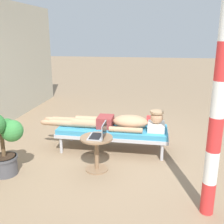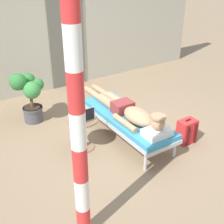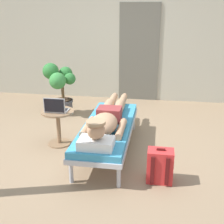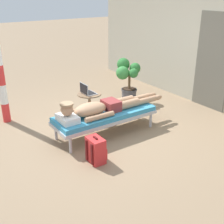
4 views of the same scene
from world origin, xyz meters
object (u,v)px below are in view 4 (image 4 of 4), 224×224
object	(u,v)px
person_reclining	(102,107)
potted_plant	(128,77)
backpack	(96,150)
side_table	(89,101)
laptop	(87,91)
lounge_chair	(105,116)

from	to	relation	value
person_reclining	potted_plant	bearing A→B (deg)	128.51
backpack	potted_plant	bearing A→B (deg)	132.99
backpack	side_table	bearing A→B (deg)	152.89
laptop	backpack	bearing A→B (deg)	-25.53
lounge_chair	backpack	distance (m)	0.99
person_reclining	side_table	size ratio (longest dim) A/B	4.15
lounge_chair	person_reclining	xyz separation A→B (m)	(0.00, -0.07, 0.17)
person_reclining	laptop	distance (m)	0.77
side_table	backpack	world-z (taller)	side_table
laptop	backpack	world-z (taller)	laptop
person_reclining	backpack	distance (m)	0.99
backpack	potted_plant	distance (m)	2.78
potted_plant	lounge_chair	bearing A→B (deg)	-50.05
person_reclining	laptop	size ratio (longest dim) A/B	7.00
side_table	backpack	distance (m)	1.68
person_reclining	laptop	bearing A→B (deg)	169.77
lounge_chair	person_reclining	world-z (taller)	person_reclining
laptop	backpack	distance (m)	1.70
person_reclining	lounge_chair	bearing A→B (deg)	90.00
person_reclining	backpack	world-z (taller)	person_reclining
side_table	laptop	bearing A→B (deg)	-90.00
side_table	backpack	size ratio (longest dim) A/B	1.23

